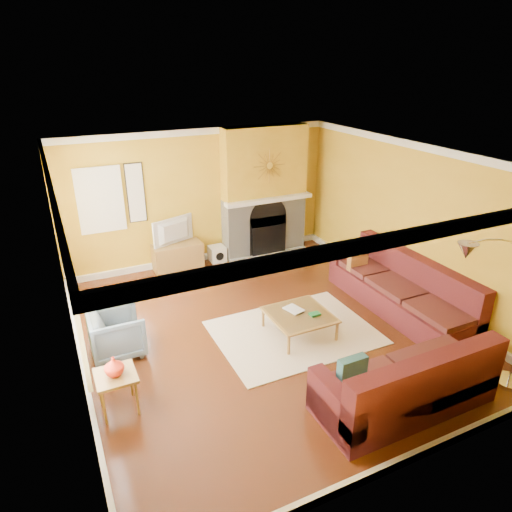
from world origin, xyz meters
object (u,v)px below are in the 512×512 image
media_console (178,256)px  armchair (117,332)px  arc_lamp (494,322)px  coffee_table (299,324)px  side_table (118,392)px  sectional_sofa (363,312)px

media_console → armchair: bearing=-123.7°
armchair → arc_lamp: bearing=-126.6°
coffee_table → media_console: 3.26m
media_console → side_table: 4.02m
arc_lamp → sectional_sofa: bearing=106.4°
sectional_sofa → arc_lamp: 1.89m
coffee_table → side_table: (-2.80, -0.50, 0.08)m
armchair → side_table: size_ratio=1.43×
coffee_table → side_table: 2.85m
sectional_sofa → coffee_table: bearing=148.0°
arc_lamp → side_table: bearing=157.5°
arc_lamp → armchair: bearing=143.4°
media_console → armchair: armchair is taller
side_table → arc_lamp: size_ratio=0.23×
coffee_table → arc_lamp: bearing=-59.4°
arc_lamp → coffee_table: bearing=120.6°
armchair → side_table: armchair is taller
sectional_sofa → armchair: 3.61m
media_console → side_table: (-1.80, -3.60, -0.01)m
coffee_table → media_console: (-1.00, 3.10, 0.09)m
media_console → armchair: (-1.60, -2.40, 0.07)m
sectional_sofa → side_table: sectional_sofa is taller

